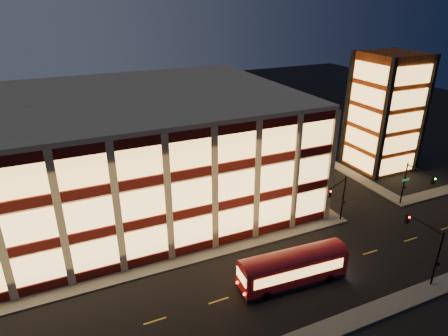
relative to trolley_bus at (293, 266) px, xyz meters
name	(u,v)px	position (x,y,z in m)	size (l,w,h in m)	color
ground	(158,274)	(-11.43, 6.68, -2.00)	(200.00, 200.00, 0.00)	black
sidewalk_office_south	(126,275)	(-14.43, 7.68, -1.92)	(54.00, 2.00, 0.15)	#514F4C
sidewalk_office_east	(270,171)	(11.57, 23.68, -1.92)	(2.00, 30.00, 0.15)	#514F4C
sidewalk_tower_south	(433,193)	(28.57, 7.68, -1.92)	(14.00, 2.00, 0.15)	#514F4C
sidewalk_tower_west	(327,160)	(22.57, 23.68, -1.92)	(2.00, 30.00, 0.15)	#514F4C
office_building	(95,155)	(-14.34, 23.60, 5.25)	(50.45, 30.45, 14.50)	tan
stair_tower	(385,112)	(28.53, 18.64, 6.99)	(8.60, 8.60, 18.00)	#8C3814
traffic_signal_far	(339,194)	(10.78, 6.92, 2.12)	(3.79, 1.87, 6.00)	black
traffic_signal_right	(414,180)	(22.07, 6.06, 2.10)	(1.20, 4.37, 6.00)	black
traffic_signal_near	(426,241)	(12.07, -4.35, 2.13)	(0.32, 4.45, 6.00)	black
trolley_bus	(293,266)	(0.00, 0.00, 0.00)	(10.79, 3.38, 3.60)	maroon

